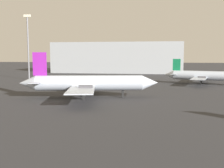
{
  "coord_description": "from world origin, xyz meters",
  "views": [
    {
      "loc": [
        0.26,
        -7.02,
        8.47
      ],
      "look_at": [
        -5.79,
        30.58,
        4.33
      ],
      "focal_mm": 42.72,
      "sensor_mm": 36.0,
      "label": 1
    }
  ],
  "objects": [
    {
      "name": "airplane_on_taxiway",
      "position": [
        -12.74,
        43.75,
        2.98
      ],
      "size": [
        27.41,
        25.43,
        9.02
      ],
      "rotation": [
        0.0,
        0.0,
        0.2
      ],
      "color": "#B2BCCC",
      "rests_on": "ground_plane"
    },
    {
      "name": "airplane_distant",
      "position": [
        14.32,
        73.22,
        2.52
      ],
      "size": [
        23.3,
        20.8,
        7.33
      ],
      "rotation": [
        0.0,
        0.0,
        -0.26
      ],
      "color": "#B2BCCC",
      "rests_on": "ground_plane"
    },
    {
      "name": "light_mast_left",
      "position": [
        -42.95,
        79.64,
        12.37
      ],
      "size": [
        2.4,
        0.5,
        22.17
      ],
      "color": "slate",
      "rests_on": "ground_plane"
    },
    {
      "name": "terminal_building",
      "position": [
        -18.0,
        123.19,
        7.23
      ],
      "size": [
        61.19,
        20.7,
        14.46
      ],
      "primitive_type": "cube",
      "color": "#999EA3",
      "rests_on": "ground_plane"
    }
  ]
}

